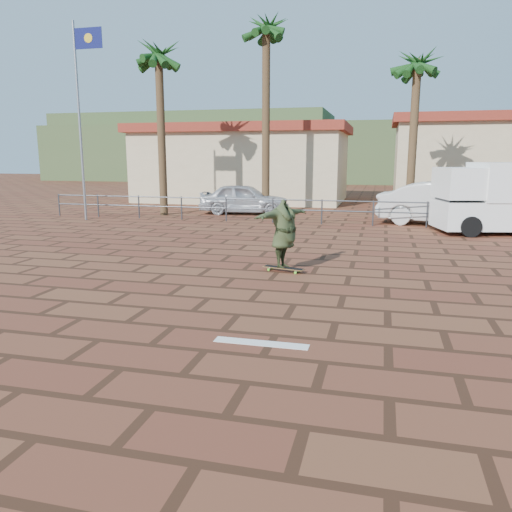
{
  "coord_description": "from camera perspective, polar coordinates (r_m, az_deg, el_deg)",
  "views": [
    {
      "loc": [
        2.31,
        -7.89,
        2.68
      ],
      "look_at": [
        0.02,
        1.2,
        0.8
      ],
      "focal_mm": 35.0,
      "sensor_mm": 36.0,
      "label": 1
    }
  ],
  "objects": [
    {
      "name": "car_silver",
      "position": [
        23.68,
        -1.34,
        6.57
      ],
      "size": [
        4.35,
        2.13,
        1.43
      ],
      "primitive_type": "imported",
      "rotation": [
        0.0,
        0.0,
        1.68
      ],
      "color": "#AAACB1",
      "rests_on": "ground"
    },
    {
      "name": "car_white",
      "position": [
        21.1,
        20.7,
        5.6
      ],
      "size": [
        5.29,
        2.54,
        1.67
      ],
      "primitive_type": "imported",
      "rotation": [
        0.0,
        0.0,
        1.41
      ],
      "color": "silver",
      "rests_on": "ground"
    },
    {
      "name": "palm_left",
      "position": [
        24.08,
        1.18,
        23.98
      ],
      "size": [
        2.4,
        2.4,
        9.45
      ],
      "color": "brown",
      "rests_on": "ground"
    },
    {
      "name": "palm_far_left",
      "position": [
        23.9,
        -11.06,
        21.14
      ],
      "size": [
        2.4,
        2.4,
        8.25
      ],
      "color": "brown",
      "rests_on": "ground"
    },
    {
      "name": "longboard",
      "position": [
        11.81,
        3.18,
        -1.39
      ],
      "size": [
        1.03,
        0.45,
        0.1
      ],
      "rotation": [
        0.0,
        0.0,
        -0.24
      ],
      "color": "olive",
      "rests_on": "ground"
    },
    {
      "name": "ground",
      "position": [
        8.65,
        -2.07,
        -6.73
      ],
      "size": [
        120.0,
        120.0,
        0.0
      ],
      "primitive_type": "plane",
      "color": "brown",
      "rests_on": "ground"
    },
    {
      "name": "hill_front",
      "position": [
        57.94,
        12.13,
        11.4
      ],
      "size": [
        70.0,
        18.0,
        6.0
      ],
      "primitive_type": "cube",
      "color": "#384C28",
      "rests_on": "ground"
    },
    {
      "name": "campervan",
      "position": [
        19.7,
        26.91,
        6.09
      ],
      "size": [
        5.09,
        3.03,
        2.47
      ],
      "rotation": [
        0.0,
        0.0,
        0.23
      ],
      "color": "white",
      "rests_on": "ground"
    },
    {
      "name": "flagpole",
      "position": [
        22.56,
        -19.33,
        15.7
      ],
      "size": [
        1.3,
        0.1,
        8.0
      ],
      "color": "gray",
      "rests_on": "ground"
    },
    {
      "name": "palm_center",
      "position": [
        23.71,
        17.95,
        19.74
      ],
      "size": [
        2.4,
        2.4,
        7.75
      ],
      "color": "brown",
      "rests_on": "ground"
    },
    {
      "name": "paint_stripe",
      "position": [
        7.38,
        0.59,
        -9.92
      ],
      "size": [
        1.4,
        0.22,
        0.01
      ],
      "primitive_type": "cube",
      "color": "white",
      "rests_on": "ground"
    },
    {
      "name": "building_west",
      "position": [
        31.03,
        -1.39,
        10.59
      ],
      "size": [
        12.6,
        7.6,
        4.5
      ],
      "color": "beige",
      "rests_on": "ground"
    },
    {
      "name": "guardrail",
      "position": [
        20.12,
        7.54,
        5.53
      ],
      "size": [
        24.06,
        0.06,
        1.0
      ],
      "color": "#47494F",
      "rests_on": "ground"
    },
    {
      "name": "building_east",
      "position": [
        32.39,
        24.69,
        10.07
      ],
      "size": [
        10.6,
        6.6,
        5.0
      ],
      "color": "beige",
      "rests_on": "ground"
    },
    {
      "name": "hill_back",
      "position": [
        68.37,
        -6.82,
        12.36
      ],
      "size": [
        35.0,
        14.0,
        8.0
      ],
      "primitive_type": "cube",
      "color": "#384C28",
      "rests_on": "ground"
    },
    {
      "name": "skateboarder",
      "position": [
        11.66,
        3.22,
        2.55
      ],
      "size": [
        1.3,
        2.02,
        1.61
      ],
      "primitive_type": "imported",
      "rotation": [
        0.0,
        0.0,
        1.15
      ],
      "color": "#343E21",
      "rests_on": "longboard"
    }
  ]
}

